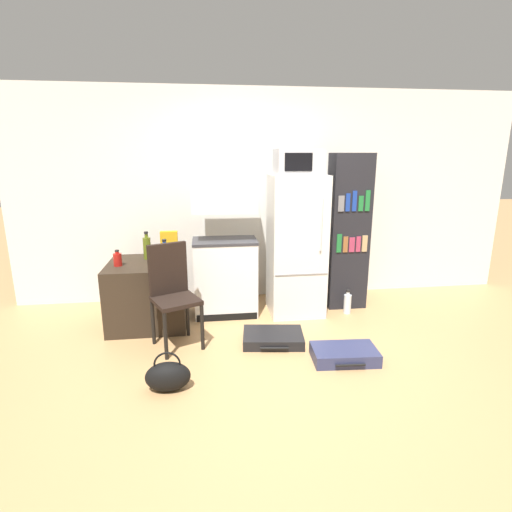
# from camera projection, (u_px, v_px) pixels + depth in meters

# --- Properties ---
(ground_plane) EXTENTS (24.00, 24.00, 0.00)m
(ground_plane) POSITION_uv_depth(u_px,v_px,m) (284.00, 371.00, 3.49)
(ground_plane) COLOR tan
(wall_back) EXTENTS (6.40, 0.10, 2.62)m
(wall_back) POSITION_uv_depth(u_px,v_px,m) (270.00, 196.00, 5.10)
(wall_back) COLOR white
(wall_back) RESTS_ON ground_plane
(side_table) EXTENTS (0.82, 0.79, 0.70)m
(side_table) POSITION_uv_depth(u_px,v_px,m) (148.00, 293.00, 4.39)
(side_table) COLOR #2D2319
(side_table) RESTS_ON ground_plane
(kitchen_hutch) EXTENTS (0.73, 0.46, 1.81)m
(kitchen_hutch) POSITION_uv_depth(u_px,v_px,m) (225.00, 245.00, 4.54)
(kitchen_hutch) COLOR white
(kitchen_hutch) RESTS_ON ground_plane
(refrigerator) EXTENTS (0.62, 0.59, 1.62)m
(refrigerator) POSITION_uv_depth(u_px,v_px,m) (296.00, 246.00, 4.60)
(refrigerator) COLOR silver
(refrigerator) RESTS_ON ground_plane
(microwave) EXTENTS (0.51, 0.40, 0.28)m
(microwave) POSITION_uv_depth(u_px,v_px,m) (298.00, 162.00, 4.36)
(microwave) COLOR #B7B7BC
(microwave) RESTS_ON refrigerator
(bookshelf) EXTENTS (0.46, 0.31, 1.85)m
(bookshelf) POSITION_uv_depth(u_px,v_px,m) (348.00, 232.00, 4.78)
(bookshelf) COLOR black
(bookshelf) RESTS_ON ground_plane
(bottle_olive_oil) EXTENTS (0.08, 0.08, 0.31)m
(bottle_olive_oil) POSITION_uv_depth(u_px,v_px,m) (147.00, 247.00, 4.42)
(bottle_olive_oil) COLOR #566619
(bottle_olive_oil) RESTS_ON side_table
(bottle_ketchup_red) EXTENTS (0.09, 0.09, 0.17)m
(bottle_ketchup_red) POSITION_uv_depth(u_px,v_px,m) (118.00, 259.00, 4.16)
(bottle_ketchup_red) COLOR #AD1914
(bottle_ketchup_red) RESTS_ON side_table
(bottle_blue_soda) EXTENTS (0.08, 0.08, 0.29)m
(bottle_blue_soda) POSITION_uv_depth(u_px,v_px,m) (165.00, 255.00, 4.10)
(bottle_blue_soda) COLOR #1E47A3
(bottle_blue_soda) RESTS_ON side_table
(cereal_box) EXTENTS (0.19, 0.07, 0.30)m
(cereal_box) POSITION_uv_depth(u_px,v_px,m) (169.00, 244.00, 4.48)
(cereal_box) COLOR gold
(cereal_box) RESTS_ON side_table
(chair) EXTENTS (0.53, 0.53, 1.01)m
(chair) POSITION_uv_depth(u_px,v_px,m) (172.00, 287.00, 3.86)
(chair) COLOR black
(chair) RESTS_ON ground_plane
(suitcase_large_flat) EXTENTS (0.64, 0.49, 0.10)m
(suitcase_large_flat) POSITION_uv_depth(u_px,v_px,m) (273.00, 338.00, 4.00)
(suitcase_large_flat) COLOR black
(suitcase_large_flat) RESTS_ON ground_plane
(suitcase_small_flat) EXTENTS (0.61, 0.41, 0.12)m
(suitcase_small_flat) POSITION_uv_depth(u_px,v_px,m) (344.00, 354.00, 3.65)
(suitcase_small_flat) COLOR navy
(suitcase_small_flat) RESTS_ON ground_plane
(handbag) EXTENTS (0.36, 0.20, 0.33)m
(handbag) POSITION_uv_depth(u_px,v_px,m) (168.00, 376.00, 3.17)
(handbag) COLOR black
(handbag) RESTS_ON ground_plane
(water_bottle_front) EXTENTS (0.09, 0.09, 0.29)m
(water_bottle_front) POSITION_uv_depth(u_px,v_px,m) (347.00, 303.00, 4.72)
(water_bottle_front) COLOR silver
(water_bottle_front) RESTS_ON ground_plane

